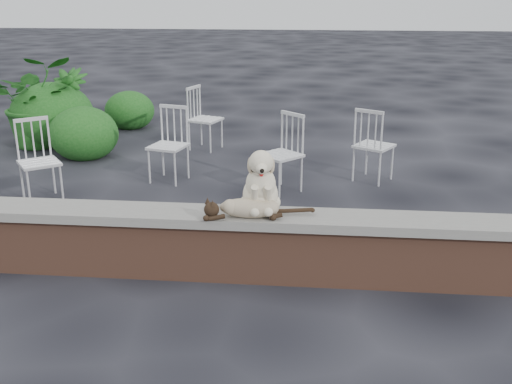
# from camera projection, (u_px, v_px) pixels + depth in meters

# --- Properties ---
(ground) EXTENTS (60.00, 60.00, 0.00)m
(ground) POSITION_uv_depth(u_px,v_px,m) (181.00, 273.00, 5.24)
(ground) COLOR black
(ground) RESTS_ON ground
(brick_wall) EXTENTS (6.00, 0.30, 0.50)m
(brick_wall) POSITION_uv_depth(u_px,v_px,m) (180.00, 247.00, 5.16)
(brick_wall) COLOR brown
(brick_wall) RESTS_ON ground
(capstone) EXTENTS (6.20, 0.40, 0.08)m
(capstone) POSITION_uv_depth(u_px,v_px,m) (179.00, 215.00, 5.07)
(capstone) COLOR slate
(capstone) RESTS_ON brick_wall
(dog) EXTENTS (0.43, 0.53, 0.57)m
(dog) POSITION_uv_depth(u_px,v_px,m) (260.00, 179.00, 4.96)
(dog) COLOR beige
(dog) RESTS_ON capstone
(cat) EXTENTS (1.10, 0.40, 0.18)m
(cat) POSITION_uv_depth(u_px,v_px,m) (249.00, 207.00, 4.88)
(cat) COLOR tan
(cat) RESTS_ON capstone
(chair_e) EXTENTS (0.71, 0.71, 0.94)m
(chair_e) POSITION_uv_depth(u_px,v_px,m) (205.00, 118.00, 9.07)
(chair_e) COLOR white
(chair_e) RESTS_ON ground
(chair_d) EXTENTS (0.79, 0.79, 0.94)m
(chair_d) POSITION_uv_depth(u_px,v_px,m) (280.00, 154.00, 7.18)
(chair_d) COLOR white
(chair_d) RESTS_ON ground
(chair_b) EXTENTS (0.68, 0.68, 0.94)m
(chair_b) POSITION_uv_depth(u_px,v_px,m) (168.00, 145.00, 7.57)
(chair_b) COLOR white
(chair_b) RESTS_ON ground
(chair_c) EXTENTS (0.77, 0.77, 0.94)m
(chair_c) POSITION_uv_depth(u_px,v_px,m) (374.00, 144.00, 7.59)
(chair_c) COLOR white
(chair_c) RESTS_ON ground
(chair_a) EXTENTS (0.78, 0.78, 0.94)m
(chair_a) POSITION_uv_depth(u_px,v_px,m) (39.00, 161.00, 6.87)
(chair_a) COLOR white
(chair_a) RESTS_ON ground
(potted_plant_a) EXTENTS (1.61, 1.54, 1.39)m
(potted_plant_a) POSITION_uv_depth(u_px,v_px,m) (37.00, 101.00, 9.17)
(potted_plant_a) COLOR #175017
(potted_plant_a) RESTS_ON ground
(potted_plant_b) EXTENTS (0.73, 0.73, 1.14)m
(potted_plant_b) POSITION_uv_depth(u_px,v_px,m) (70.00, 106.00, 9.49)
(potted_plant_b) COLOR #175017
(potted_plant_b) RESTS_ON ground
(shrubbery) EXTENTS (1.91, 2.79, 1.02)m
(shrubbery) POSITION_uv_depth(u_px,v_px,m) (74.00, 119.00, 9.35)
(shrubbery) COLOR #175017
(shrubbery) RESTS_ON ground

